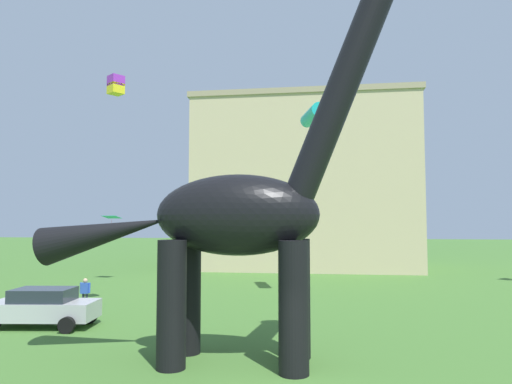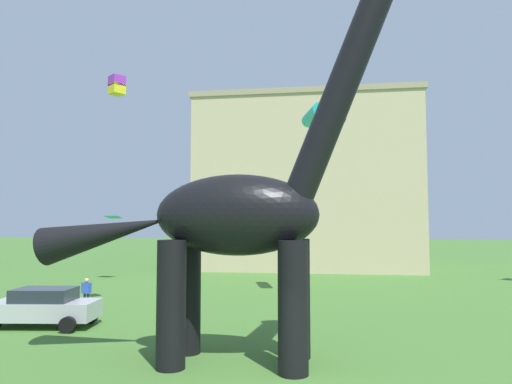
{
  "view_description": "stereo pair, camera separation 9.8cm",
  "coord_description": "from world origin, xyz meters",
  "px_view_note": "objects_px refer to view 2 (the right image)",
  "views": [
    {
      "loc": [
        0.98,
        -10.56,
        4.18
      ],
      "look_at": [
        -1.23,
        5.07,
        5.26
      ],
      "focal_mm": 32.46,
      "sensor_mm": 36.0,
      "label": 1
    },
    {
      "loc": [
        1.08,
        -10.55,
        4.18
      ],
      "look_at": [
        -1.23,
        5.07,
        5.26
      ],
      "focal_mm": 32.46,
      "sensor_mm": 36.0,
      "label": 2
    }
  ],
  "objects_px": {
    "parked_sedan_left": "(44,307)",
    "person_strolling_adult": "(86,290)",
    "kite_mid_right": "(320,115)",
    "kite_trailing": "(117,85)",
    "kite_far_left": "(113,217)",
    "dinosaur_sculpture": "(235,215)"
  },
  "relations": [
    {
      "from": "parked_sedan_left",
      "to": "kite_far_left",
      "type": "distance_m",
      "value": 15.86
    },
    {
      "from": "parked_sedan_left",
      "to": "kite_mid_right",
      "type": "relative_size",
      "value": 1.44
    },
    {
      "from": "kite_far_left",
      "to": "kite_mid_right",
      "type": "height_order",
      "value": "kite_mid_right"
    },
    {
      "from": "kite_far_left",
      "to": "kite_trailing",
      "type": "distance_m",
      "value": 14.68
    },
    {
      "from": "parked_sedan_left",
      "to": "person_strolling_adult",
      "type": "bearing_deg",
      "value": 88.51
    },
    {
      "from": "dinosaur_sculpture",
      "to": "person_strolling_adult",
      "type": "bearing_deg",
      "value": 144.89
    },
    {
      "from": "person_strolling_adult",
      "to": "kite_trailing",
      "type": "relative_size",
      "value": 1.68
    },
    {
      "from": "dinosaur_sculpture",
      "to": "parked_sedan_left",
      "type": "distance_m",
      "value": 10.03
    },
    {
      "from": "kite_far_left",
      "to": "kite_trailing",
      "type": "relative_size",
      "value": 1.74
    },
    {
      "from": "parked_sedan_left",
      "to": "person_strolling_adult",
      "type": "relative_size",
      "value": 2.98
    },
    {
      "from": "parked_sedan_left",
      "to": "kite_mid_right",
      "type": "height_order",
      "value": "kite_mid_right"
    },
    {
      "from": "parked_sedan_left",
      "to": "dinosaur_sculpture",
      "type": "bearing_deg",
      "value": -30.11
    },
    {
      "from": "kite_far_left",
      "to": "kite_trailing",
      "type": "xyz_separation_m",
      "value": [
        5.78,
        -12.03,
        6.1
      ]
    },
    {
      "from": "dinosaur_sculpture",
      "to": "parked_sedan_left",
      "type": "bearing_deg",
      "value": 162.62
    },
    {
      "from": "kite_mid_right",
      "to": "kite_trailing",
      "type": "bearing_deg",
      "value": -146.91
    },
    {
      "from": "person_strolling_adult",
      "to": "kite_mid_right",
      "type": "relative_size",
      "value": 0.48
    },
    {
      "from": "parked_sedan_left",
      "to": "kite_trailing",
      "type": "height_order",
      "value": "kite_trailing"
    },
    {
      "from": "parked_sedan_left",
      "to": "person_strolling_adult",
      "type": "xyz_separation_m",
      "value": [
        -0.4,
        4.1,
        0.09
      ]
    },
    {
      "from": "parked_sedan_left",
      "to": "kite_trailing",
      "type": "distance_m",
      "value": 10.45
    },
    {
      "from": "parked_sedan_left",
      "to": "kite_far_left",
      "type": "xyz_separation_m",
      "value": [
        -4.17,
        14.81,
        3.85
      ]
    },
    {
      "from": "dinosaur_sculpture",
      "to": "parked_sedan_left",
      "type": "height_order",
      "value": "dinosaur_sculpture"
    },
    {
      "from": "kite_mid_right",
      "to": "kite_trailing",
      "type": "relative_size",
      "value": 3.47
    }
  ]
}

